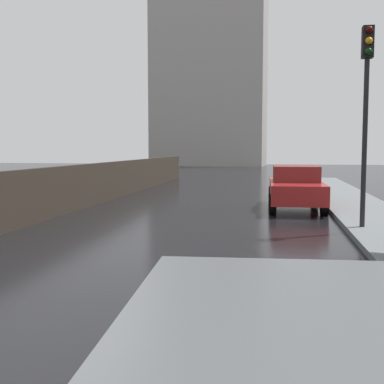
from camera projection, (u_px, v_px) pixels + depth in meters
name	position (u px, v px, depth m)	size (l,w,h in m)	color
car_red_mid_road	(296.00, 187.00, 16.81)	(1.86, 4.57, 1.47)	maroon
traffic_light	(366.00, 91.00, 11.87)	(0.26, 0.39, 4.83)	black
distant_tower	(209.00, 65.00, 56.86)	(13.22, 7.06, 27.30)	#9E9993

